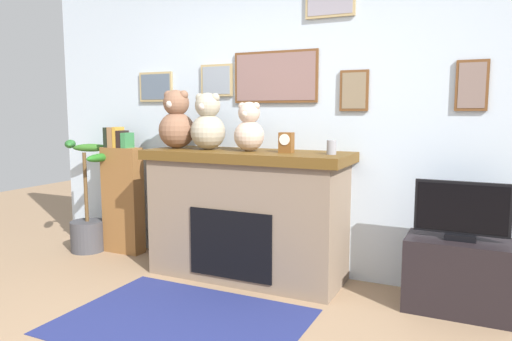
% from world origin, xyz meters
% --- Properties ---
extents(back_wall, '(5.20, 0.15, 2.60)m').
position_xyz_m(back_wall, '(-0.00, 2.00, 1.30)').
color(back_wall, silver).
rests_on(back_wall, ground_plane).
extents(fireplace, '(1.72, 0.66, 1.07)m').
position_xyz_m(fireplace, '(-0.28, 1.64, 0.54)').
color(fireplace, '#7E6A56').
rests_on(fireplace, ground_plane).
extents(bookshelf, '(0.41, 0.16, 1.24)m').
position_xyz_m(bookshelf, '(-1.70, 1.74, 0.57)').
color(bookshelf, brown).
rests_on(bookshelf, ground_plane).
extents(potted_plant, '(0.52, 0.55, 1.11)m').
position_xyz_m(potted_plant, '(-2.05, 1.62, 0.34)').
color(potted_plant, '#3F3F44').
rests_on(potted_plant, ground_plane).
extents(tv_stand, '(0.71, 0.40, 0.51)m').
position_xyz_m(tv_stand, '(1.36, 1.64, 0.26)').
color(tv_stand, black).
rests_on(tv_stand, ground_plane).
extents(television, '(0.62, 0.14, 0.41)m').
position_xyz_m(television, '(1.36, 1.64, 0.71)').
color(television, black).
rests_on(television, tv_stand).
extents(area_rug, '(1.58, 1.16, 0.01)m').
position_xyz_m(area_rug, '(-0.28, 0.66, 0.00)').
color(area_rug, navy).
rests_on(area_rug, ground_plane).
extents(candle_jar, '(0.07, 0.07, 0.11)m').
position_xyz_m(candle_jar, '(0.44, 1.62, 1.12)').
color(candle_jar, gray).
rests_on(candle_jar, fireplace).
extents(mantel_clock, '(0.11, 0.08, 0.16)m').
position_xyz_m(mantel_clock, '(0.07, 1.62, 1.15)').
color(mantel_clock, brown).
rests_on(mantel_clock, fireplace).
extents(teddy_bear_brown, '(0.31, 0.31, 0.51)m').
position_xyz_m(teddy_bear_brown, '(-0.96, 1.62, 1.30)').
color(teddy_bear_brown, brown).
rests_on(teddy_bear_brown, fireplace).
extents(teddy_bear_tan, '(0.30, 0.30, 0.48)m').
position_xyz_m(teddy_bear_tan, '(-0.64, 1.62, 1.28)').
color(teddy_bear_tan, '#A79E87').
rests_on(teddy_bear_tan, fireplace).
extents(teddy_bear_cream, '(0.25, 0.25, 0.40)m').
position_xyz_m(teddy_bear_cream, '(-0.26, 1.62, 1.25)').
color(teddy_bear_cream, '#C2A895').
rests_on(teddy_bear_cream, fireplace).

